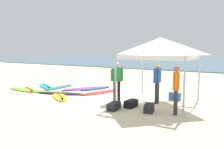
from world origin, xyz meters
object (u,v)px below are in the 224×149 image
(gear_bag_by_pole, at_px, (114,106))
(cooler_box, at_px, (175,95))
(person_orange, at_px, (176,86))
(gear_bag_near_tent, at_px, (131,104))
(surfboard_orange, at_px, (29,90))
(person_green, at_px, (117,79))
(surfboard_navy, at_px, (96,88))
(surfboard_lime, at_px, (26,90))
(surfboard_purple, at_px, (83,88))
(surfboard_red, at_px, (99,92))
(surfboard_cyan, at_px, (46,86))
(surfboard_black, at_px, (60,93))
(surfboard_yellow, at_px, (60,96))
(gear_bag_on_sand, at_px, (149,108))
(person_blue, at_px, (157,80))
(canopy_tent, at_px, (160,46))
(surfboard_teal, at_px, (59,87))

(gear_bag_by_pole, relative_size, cooler_box, 1.20)
(person_orange, height_order, gear_bag_near_tent, person_orange)
(surfboard_orange, height_order, person_green, person_green)
(surfboard_orange, bearing_deg, surfboard_navy, 36.75)
(surfboard_orange, height_order, surfboard_lime, same)
(surfboard_purple, distance_m, surfboard_red, 1.50)
(gear_bag_near_tent, height_order, cooler_box, cooler_box)
(surfboard_purple, distance_m, gear_bag_near_tent, 4.66)
(surfboard_purple, height_order, surfboard_cyan, same)
(surfboard_black, bearing_deg, surfboard_yellow, -49.08)
(gear_bag_on_sand, height_order, cooler_box, cooler_box)
(surfboard_purple, height_order, surfboard_orange, same)
(surfboard_navy, bearing_deg, person_green, -38.49)
(person_orange, bearing_deg, surfboard_purple, 158.56)
(surfboard_cyan, relative_size, gear_bag_near_tent, 3.63)
(surfboard_black, xyz_separation_m, gear_bag_near_tent, (4.24, -0.51, 0.10))
(person_blue, bearing_deg, surfboard_cyan, 176.01)
(canopy_tent, distance_m, person_blue, 1.40)
(canopy_tent, height_order, surfboard_orange, canopy_tent)
(surfboard_lime, height_order, person_orange, person_orange)
(surfboard_purple, relative_size, gear_bag_by_pole, 4.29)
(surfboard_navy, bearing_deg, gear_bag_on_sand, -33.16)
(surfboard_orange, relative_size, person_blue, 1.14)
(surfboard_black, bearing_deg, cooler_box, 17.20)
(surfboard_teal, bearing_deg, person_orange, -14.46)
(surfboard_navy, height_order, cooler_box, cooler_box)
(person_green, xyz_separation_m, gear_bag_near_tent, (0.98, -0.58, -0.85))
(surfboard_lime, bearing_deg, surfboard_red, 21.62)
(surfboard_yellow, distance_m, surfboard_black, 0.78)
(surfboard_navy, relative_size, gear_bag_by_pole, 3.44)
(surfboard_yellow, distance_m, person_blue, 4.64)
(surfboard_yellow, bearing_deg, gear_bag_near_tent, 1.22)
(surfboard_orange, distance_m, surfboard_red, 3.99)
(surfboard_red, bearing_deg, canopy_tent, -7.85)
(surfboard_navy, xyz_separation_m, person_green, (2.49, -1.98, 0.95))
(surfboard_black, bearing_deg, surfboard_red, 37.95)
(person_green, bearing_deg, surfboard_teal, 165.08)
(surfboard_black, bearing_deg, gear_bag_on_sand, -8.66)
(person_blue, xyz_separation_m, gear_bag_by_pole, (-1.02, -1.84, -0.85))
(surfboard_orange, height_order, surfboard_cyan, same)
(person_orange, relative_size, gear_bag_on_sand, 2.85)
(person_orange, bearing_deg, canopy_tent, 128.47)
(cooler_box, bearing_deg, person_orange, -74.27)
(person_green, bearing_deg, gear_bag_on_sand, -24.74)
(person_blue, height_order, gear_bag_on_sand, person_blue)
(surfboard_navy, height_order, person_green, person_green)
(surfboard_lime, bearing_deg, canopy_tent, 8.35)
(canopy_tent, xyz_separation_m, surfboard_teal, (-6.26, 0.54, -2.35))
(surfboard_lime, distance_m, gear_bag_by_pole, 6.21)
(surfboard_cyan, bearing_deg, surfboard_black, -26.41)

